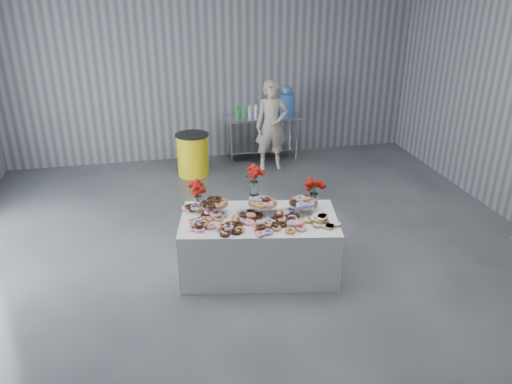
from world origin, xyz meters
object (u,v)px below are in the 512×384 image
(water_jug, at_px, (287,102))
(person, at_px, (272,126))
(trash_barrel, at_px, (193,155))
(display_table, at_px, (259,245))
(prep_table, at_px, (262,130))

(water_jug, xyz_separation_m, person, (-0.43, -0.49, -0.31))
(person, distance_m, trash_barrel, 1.56)
(display_table, bearing_deg, trash_barrel, 98.34)
(prep_table, bearing_deg, display_table, -103.11)
(display_table, relative_size, trash_barrel, 2.42)
(water_jug, relative_size, person, 0.33)
(trash_barrel, bearing_deg, prep_table, 20.82)
(prep_table, xyz_separation_m, water_jug, (0.50, -0.00, 0.53))
(display_table, height_order, trash_barrel, trash_barrel)
(display_table, height_order, person, person)
(prep_table, distance_m, person, 0.54)
(display_table, distance_m, person, 3.63)
(person, relative_size, trash_barrel, 2.14)
(water_jug, distance_m, trash_barrel, 2.13)
(prep_table, distance_m, water_jug, 0.73)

